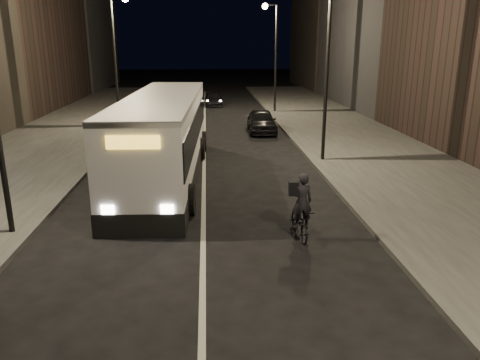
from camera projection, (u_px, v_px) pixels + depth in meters
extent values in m
plane|color=black|center=(202.00, 301.00, 10.33)|extent=(180.00, 180.00, 0.00)
cube|color=#333331|center=(368.00, 150.00, 24.27)|extent=(7.00, 70.00, 0.16)
cube|color=#333331|center=(32.00, 156.00, 23.12)|extent=(7.00, 70.00, 0.16)
cylinder|color=black|center=(327.00, 73.00, 21.00)|extent=(0.16, 0.16, 8.00)
cylinder|color=black|center=(276.00, 60.00, 36.30)|extent=(0.16, 0.16, 8.00)
cube|color=black|center=(271.00, 5.00, 35.13)|extent=(0.90, 0.08, 0.08)
sphere|color=#FFD18C|center=(265.00, 6.00, 35.13)|extent=(0.44, 0.44, 0.44)
cylinder|color=black|center=(115.00, 63.00, 29.80)|extent=(0.16, 0.16, 8.00)
cube|color=white|center=(164.00, 138.00, 19.24)|extent=(3.16, 12.80, 3.39)
cube|color=black|center=(164.00, 127.00, 19.10)|extent=(3.23, 12.38, 1.22)
cube|color=white|center=(162.00, 98.00, 18.77)|extent=(3.18, 12.80, 0.19)
cube|color=gold|center=(133.00, 142.00, 12.82)|extent=(1.49, 0.19, 0.37)
cylinder|color=black|center=(108.00, 200.00, 15.27)|extent=(0.41, 1.07, 1.06)
cylinder|color=black|center=(189.00, 200.00, 15.35)|extent=(0.41, 1.07, 1.06)
cylinder|color=black|center=(149.00, 145.00, 23.39)|extent=(0.41, 1.07, 1.06)
cylinder|color=black|center=(202.00, 145.00, 23.46)|extent=(0.41, 1.07, 1.06)
imported|color=black|center=(300.00, 222.00, 13.66)|extent=(0.71, 1.75, 0.90)
imported|color=black|center=(302.00, 201.00, 13.27)|extent=(0.62, 0.43, 1.65)
imported|color=black|center=(262.00, 121.00, 29.33)|extent=(1.78, 4.22, 1.43)
imported|color=#3B3B3E|center=(169.00, 113.00, 32.88)|extent=(1.75, 4.20, 1.35)
imported|color=black|center=(214.00, 99.00, 41.77)|extent=(1.61, 3.87, 1.12)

